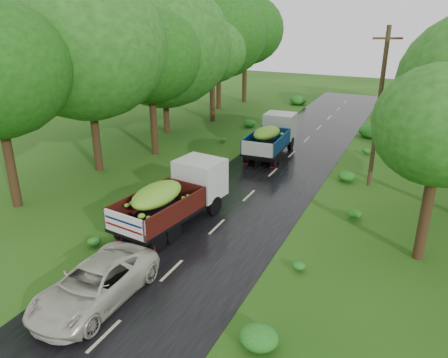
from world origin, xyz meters
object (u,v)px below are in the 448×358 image
Objects in this scene: truck_far at (272,135)px; car at (95,284)px; truck_near at (177,194)px; utility_pole at (379,108)px.

truck_far reaches higher than car.
truck_near is 1.06× the size of truck_far.
truck_near is at bearing -154.91° from utility_pole.
truck_near is 11.95m from utility_pole.
car is at bearing -139.37° from utility_pole.
truck_far is (0.59, 11.74, -0.05)m from truck_near.
truck_far is 1.21× the size of car.
truck_near reaches higher than truck_far.
truck_far is 18.06m from car.
truck_near is 0.74× the size of utility_pole.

